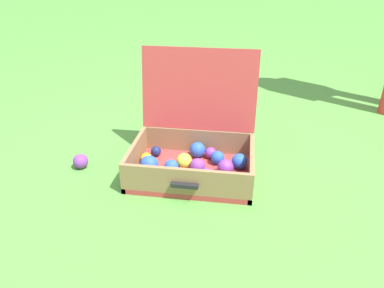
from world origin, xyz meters
name	(u,v)px	position (x,y,z in m)	size (l,w,h in m)	color
ground_plane	(185,170)	(0.00, 0.00, 0.00)	(16.00, 16.00, 0.00)	#4C8C38
open_suitcase	(194,147)	(0.04, 0.02, 0.11)	(0.54, 0.48, 0.52)	#B23838
stray_ball_on_grass	(81,161)	(-0.48, -0.05, 0.03)	(0.07, 0.07, 0.07)	purple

